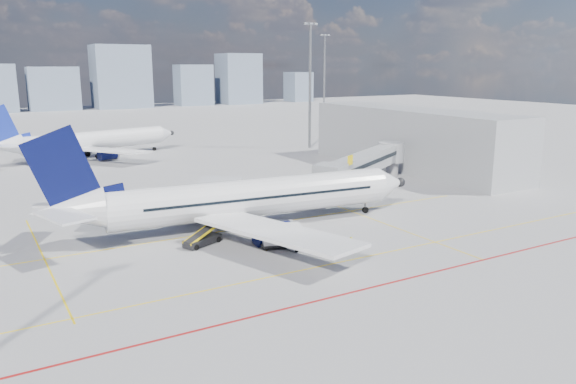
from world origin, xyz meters
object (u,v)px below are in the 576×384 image
Objects in this scene: second_aircraft at (88,141)px; baggage_tug at (297,243)px; cargo_dolly at (281,235)px; belt_loader at (203,238)px; ramp_worker at (351,245)px; main_aircraft at (239,200)px.

second_aircraft reaches higher than baggage_tug.
second_aircraft is at bearing 112.44° from cargo_dolly.
belt_loader is at bearing 125.49° from baggage_tug.
second_aircraft is at bearing 65.27° from belt_loader.
baggage_tug is at bearing 88.52° from ramp_worker.
second_aircraft is 69.38m from ramp_worker.
belt_loader is (-5.36, -3.05, -2.61)m from main_aircraft.
ramp_worker reaches higher than baggage_tug.
baggage_tug is 1.77m from cargo_dolly.
second_aircraft reaches higher than ramp_worker.
cargo_dolly is (-0.92, 1.41, 0.55)m from baggage_tug.
main_aircraft is 19.06× the size of baggage_tug.
cargo_dolly is 6.71m from ramp_worker.
main_aircraft is 9.52m from baggage_tug.
ramp_worker is at bearing -26.06° from cargo_dolly.
belt_loader is at bearing -104.11° from second_aircraft.
main_aircraft is 7.89m from cargo_dolly.
main_aircraft is 56.55m from second_aircraft.
belt_loader reaches higher than ramp_worker.
main_aircraft is at bearing -98.73° from second_aircraft.
cargo_dolly is (0.79, -7.59, -2.01)m from main_aircraft.
ramp_worker is (5.61, -12.24, -2.47)m from main_aircraft.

